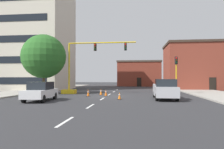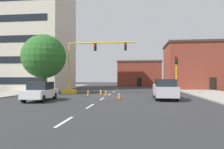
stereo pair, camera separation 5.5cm
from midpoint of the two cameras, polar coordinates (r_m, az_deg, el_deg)
ground_plane at (r=23.95m, az=-1.46°, el=-5.99°), size 160.00×160.00×0.00m
sidewalk_left at (r=35.76m, az=-21.00°, el=-4.16°), size 6.00×56.00×0.14m
sidewalk_right at (r=33.16m, az=23.98°, el=-4.39°), size 6.00×56.00×0.14m
lane_stripe_seg_0 at (r=10.40m, az=-12.77°, el=-12.52°), size 0.16×2.40×0.01m
lane_stripe_seg_1 at (r=15.63m, az=-5.95°, el=-8.64°), size 0.16×2.40×0.01m
lane_stripe_seg_2 at (r=20.99m, az=-2.63°, el=-6.68°), size 0.16×2.40×0.01m
lane_stripe_seg_3 at (r=26.41m, az=-0.69°, el=-5.51°), size 0.16×2.40×0.01m
lane_stripe_seg_4 at (r=31.86m, az=0.59°, el=-4.74°), size 0.16×2.40×0.01m
lane_stripe_seg_5 at (r=37.32m, az=1.49°, el=-4.19°), size 0.16×2.40×0.01m
building_tall_left at (r=42.03m, az=-21.58°, el=10.14°), size 14.59×11.50×20.27m
building_brick_center at (r=56.45m, az=7.47°, el=0.23°), size 11.26×9.70×6.54m
building_row_right at (r=42.36m, az=24.09°, el=2.09°), size 14.17×8.73×8.58m
traffic_signal_gantry at (r=27.97m, az=-9.14°, el=-0.56°), size 9.81×1.20×6.83m
traffic_light_pole_right at (r=27.45m, az=17.30°, el=2.07°), size 0.32×0.47×4.80m
tree_left_near at (r=29.00m, az=-18.14°, el=4.72°), size 5.79×5.79×7.85m
pickup_truck_silver at (r=21.13m, az=14.32°, el=-3.98°), size 2.13×5.45×1.99m
sedan_white_near_left at (r=20.15m, az=-18.96°, el=-4.35°), size 2.15×4.61×1.74m
traffic_cone_roadside_a at (r=24.21m, az=-1.64°, el=-5.04°), size 0.36×0.36×0.77m
traffic_cone_roadside_b at (r=24.01m, az=-6.50°, el=-5.04°), size 0.36×0.36×0.79m
traffic_cone_roadside_c at (r=25.56m, az=-3.01°, el=-4.80°), size 0.36×0.36×0.79m
traffic_cone_roadside_d at (r=20.34m, az=2.11°, el=-5.88°), size 0.36×0.36×0.72m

